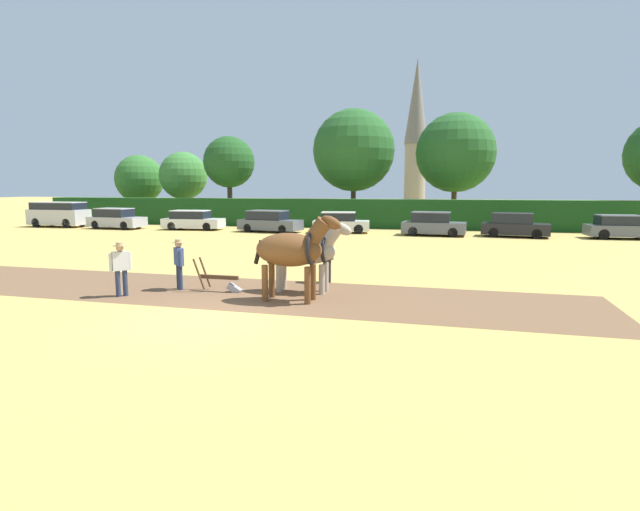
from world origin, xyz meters
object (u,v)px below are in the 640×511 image
draft_horse_lead_left (293,250)px  parked_car_end_right (620,227)px  plow (223,282)px  farmer_beside_team (327,256)px  parked_car_center (269,222)px  church_spire (416,133)px  tree_far_left (139,179)px  parked_van (59,214)px  parked_car_center_left (193,220)px  tree_center (354,151)px  draft_horse_lead_right (306,251)px  tree_left (183,176)px  tree_center_right (456,153)px  farmer_at_plow (179,261)px  parked_car_center_right (340,223)px  parked_car_far_right (515,225)px  tree_center_left (229,162)px  parked_car_right (433,224)px  farmer_onlooker_left (121,265)px  parked_car_left (116,219)px

draft_horse_lead_left → parked_car_end_right: 25.84m
plow → farmer_beside_team: size_ratio=0.97×
parked_car_center → farmer_beside_team: bearing=-55.2°
church_spire → plow: size_ratio=12.12×
tree_far_left → plow: tree_far_left is taller
parked_van → parked_car_center_left: size_ratio=1.03×
tree_center → draft_horse_lead_right: bearing=-83.3°
tree_left → tree_center_right: tree_center_right is taller
tree_center → parked_car_end_right: 21.31m
tree_left → parked_car_end_right: 35.95m
draft_horse_lead_left → farmer_at_plow: (-3.95, 0.71, -0.55)m
plow → parked_car_center_right: 20.24m
draft_horse_lead_right → plow: draft_horse_lead_right is taller
draft_horse_lead_left → parked_car_far_right: 22.60m
tree_center_left → parked_car_far_right: bearing=-18.3°
parked_car_center_right → parked_car_end_right: (17.72, 0.07, 0.01)m
tree_center_right → parked_car_right: 11.25m
tree_center → parked_van: tree_center is taller
tree_center → parked_car_far_right: (12.16, -9.43, -5.59)m
tree_center_right → parked_car_far_right: bearing=-69.4°
parked_car_center_right → tree_center_left: bearing=138.8°
tree_center_right → parked_van: bearing=-163.0°
farmer_onlooker_left → tree_far_left: bearing=163.8°
parked_car_right → farmer_beside_team: bearing=-95.9°
parked_van → parked_car_right: size_ratio=1.11×
tree_center_right → draft_horse_lead_left: tree_center_right is taller
tree_center → draft_horse_lead_left: tree_center is taller
tree_left → draft_horse_lead_left: size_ratio=2.45×
parked_car_end_right → draft_horse_lead_right: bearing=-129.4°
farmer_at_plow → tree_center_right: bearing=29.1°
parked_car_end_right → parked_van: bearing=178.0°
plow → parked_car_center_left: bearing=121.3°
parked_car_right → tree_center_left: bearing=160.9°
tree_center_left → parked_van: (-11.56, -7.55, -4.32)m
farmer_beside_team → parked_car_center_left: farmer_beside_team is taller
tree_center_right → parked_car_end_right: bearing=-43.5°
tree_far_left → parked_car_end_right: (39.98, -10.01, -3.23)m
parked_car_end_right → farmer_at_plow: bearing=-135.2°
parked_car_center_left → parked_car_center_right: size_ratio=1.11×
parked_car_center_left → parked_car_center: 6.28m
farmer_beside_team → tree_center_left: bearing=65.7°
plow → parked_van: bearing=140.7°
tree_center → parked_car_center_left: bearing=-138.8°
tree_left → parked_car_left: tree_left is taller
tree_left → parked_car_center: tree_left is taller
draft_horse_lead_right → parked_car_end_right: bearing=54.3°
parked_car_center_left → parked_car_center_right: bearing=-3.3°
tree_center_left → draft_horse_lead_left: tree_center_left is taller
tree_far_left → farmer_onlooker_left: tree_far_left is taller
tree_center → farmer_onlooker_left: (-1.76, -30.84, -5.39)m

